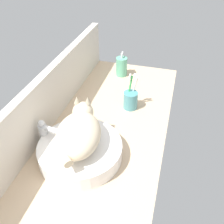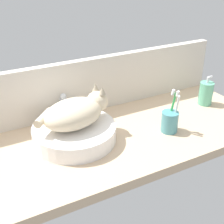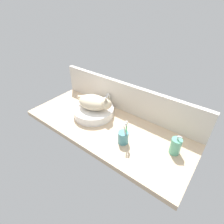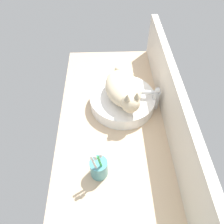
{
  "view_description": "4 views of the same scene",
  "coord_description": "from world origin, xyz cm",
  "px_view_note": "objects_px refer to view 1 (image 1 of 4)",
  "views": [
    {
      "loc": [
        -81.13,
        -26.76,
        76.96
      ],
      "look_at": [
        -0.16,
        -3.81,
        11.53
      ],
      "focal_mm": 40.0,
      "sensor_mm": 36.0,
      "label": 1
    },
    {
      "loc": [
        -54.29,
        -96.88,
        70.09
      ],
      "look_at": [
        -0.96,
        3.94,
        9.01
      ],
      "focal_mm": 50.0,
      "sensor_mm": 36.0,
      "label": 2
    },
    {
      "loc": [
        67.64,
        -81.5,
        86.97
      ],
      "look_at": [
        1.4,
        4.49,
        10.75
      ],
      "focal_mm": 28.0,
      "sensor_mm": 36.0,
      "label": 3
    },
    {
      "loc": [
        60.65,
        -3.8,
        85.76
      ],
      "look_at": [
        -6.51,
        -1.45,
        7.64
      ],
      "focal_mm": 35.0,
      "sensor_mm": 36.0,
      "label": 4
    }
  ],
  "objects_px": {
    "sink_basin": "(80,151)",
    "cat": "(79,132)",
    "toothbrush_cup": "(131,100)",
    "faucet": "(46,133)",
    "soap_dispenser": "(122,67)"
  },
  "relations": [
    {
      "from": "cat",
      "to": "soap_dispenser",
      "type": "height_order",
      "value": "cat"
    },
    {
      "from": "sink_basin",
      "to": "faucet",
      "type": "xyz_separation_m",
      "value": [
        0.02,
        0.16,
        0.04
      ]
    },
    {
      "from": "faucet",
      "to": "sink_basin",
      "type": "bearing_deg",
      "value": -96.87
    },
    {
      "from": "sink_basin",
      "to": "faucet",
      "type": "relative_size",
      "value": 2.47
    },
    {
      "from": "cat",
      "to": "faucet",
      "type": "distance_m",
      "value": 0.16
    },
    {
      "from": "sink_basin",
      "to": "cat",
      "type": "relative_size",
      "value": 1.04
    },
    {
      "from": "toothbrush_cup",
      "to": "faucet",
      "type": "bearing_deg",
      "value": 142.76
    },
    {
      "from": "toothbrush_cup",
      "to": "sink_basin",
      "type": "bearing_deg",
      "value": 162.57
    },
    {
      "from": "cat",
      "to": "toothbrush_cup",
      "type": "relative_size",
      "value": 1.72
    },
    {
      "from": "cat",
      "to": "faucet",
      "type": "height_order",
      "value": "cat"
    },
    {
      "from": "cat",
      "to": "faucet",
      "type": "bearing_deg",
      "value": 87.86
    },
    {
      "from": "sink_basin",
      "to": "toothbrush_cup",
      "type": "relative_size",
      "value": 1.79
    },
    {
      "from": "sink_basin",
      "to": "soap_dispenser",
      "type": "xyz_separation_m",
      "value": [
        0.7,
        0.01,
        0.02
      ]
    },
    {
      "from": "sink_basin",
      "to": "toothbrush_cup",
      "type": "height_order",
      "value": "toothbrush_cup"
    },
    {
      "from": "sink_basin",
      "to": "cat",
      "type": "distance_m",
      "value": 0.09
    }
  ]
}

